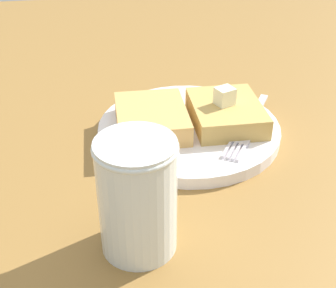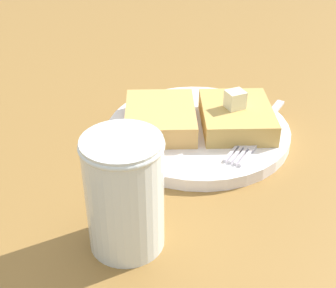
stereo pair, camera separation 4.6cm
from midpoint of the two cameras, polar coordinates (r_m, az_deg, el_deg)
table_surface at (r=61.30cm, az=8.44°, el=2.23°), size 119.41×119.41×2.59cm
plate at (r=55.66cm, az=0.19°, el=1.78°), size 21.51×21.51×1.40cm
toast_slice_left at (r=55.51cm, az=4.75°, el=3.74°), size 8.02×9.94×2.47cm
toast_slice_middle at (r=54.35cm, az=-4.46°, el=3.08°), size 8.02×9.94×2.47cm
butter_pat_primary at (r=54.37cm, az=4.53°, el=5.78°), size 2.58×2.47×2.03cm
fork at (r=54.72cm, az=7.23°, el=1.85°), size 9.53×14.42×0.36cm
syrup_jar at (r=38.57cm, az=-7.17°, el=-6.99°), size 6.73×6.73×10.48cm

